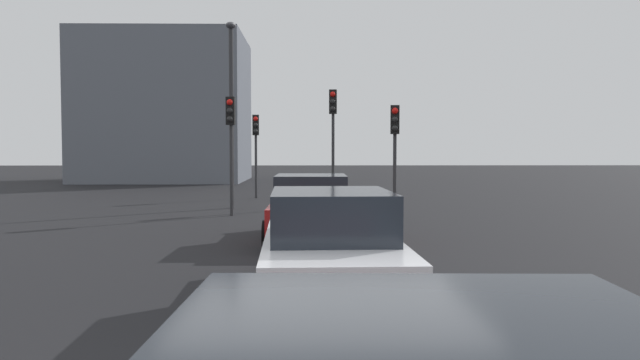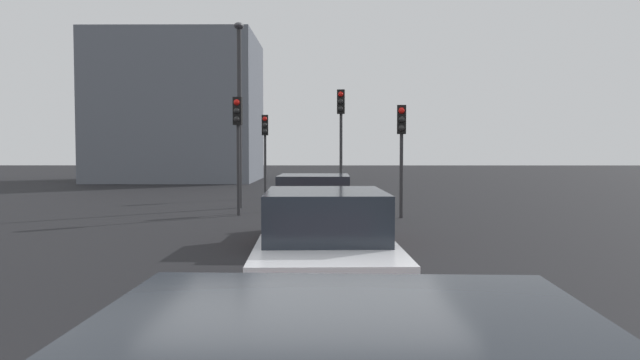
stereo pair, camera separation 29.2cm
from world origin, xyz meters
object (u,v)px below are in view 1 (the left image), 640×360
Objects in this scene: traffic_light_near_left at (395,137)px; street_lamp_kerbside at (231,98)px; car_red_lead at (311,209)px; car_white_second at (330,249)px; traffic_light_far_left at (231,130)px; traffic_light_far_right at (256,138)px; traffic_light_near_right at (333,123)px.

street_lamp_kerbside is (3.36, 5.53, 1.47)m from traffic_light_near_left.
traffic_light_near_left is at bearing -121.30° from street_lamp_kerbside.
car_red_lead is 5.86m from car_white_second.
traffic_light_far_left reaches higher than traffic_light_far_right.
traffic_light_far_left is (0.68, 5.22, 0.22)m from traffic_light_near_left.
street_lamp_kerbside reaches higher than car_red_lead.
traffic_light_near_left reaches higher than car_white_second.
car_white_second is 14.82m from street_lamp_kerbside.
car_white_second is at bearing 3.98° from traffic_light_near_right.
street_lamp_kerbside is at bearing 10.71° from car_white_second.
traffic_light_near_right is at bearing 35.37° from traffic_light_far_right.
car_white_second is 1.11× the size of traffic_light_near_right.
traffic_light_far_left reaches higher than traffic_light_near_left.
car_white_second is 1.32× the size of traffic_light_far_right.
traffic_light_near_left is at bearing -14.36° from car_white_second.
traffic_light_near_right is (3.82, 1.79, 0.59)m from traffic_light_near_left.
traffic_light_near_right reaches higher than traffic_light_near_left.
traffic_light_near_right is (14.58, -0.60, 2.38)m from car_white_second.
traffic_light_far_left is 1.04× the size of traffic_light_far_right.
car_white_second is 0.72× the size of street_lamp_kerbside.
traffic_light_near_right is at bearing -146.68° from traffic_light_near_left.
street_lamp_kerbside reaches higher than traffic_light_far_right.
car_red_lead is 1.13× the size of traffic_light_far_left.
traffic_light_near_right is at bearing -4.16° from car_white_second.
traffic_light_near_right is at bearing 138.34° from traffic_light_far_left.
traffic_light_far_left is (-3.15, 3.43, -0.37)m from traffic_light_near_right.
traffic_light_far_left is at bearing 25.44° from car_red_lead.
traffic_light_far_right reaches higher than car_white_second.
car_red_lead is 1.23× the size of traffic_light_near_left.
street_lamp_kerbside is at bearing -8.34° from traffic_light_far_right.
car_red_lead is 5.85m from traffic_light_near_left.
car_red_lead is 0.90× the size of car_white_second.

